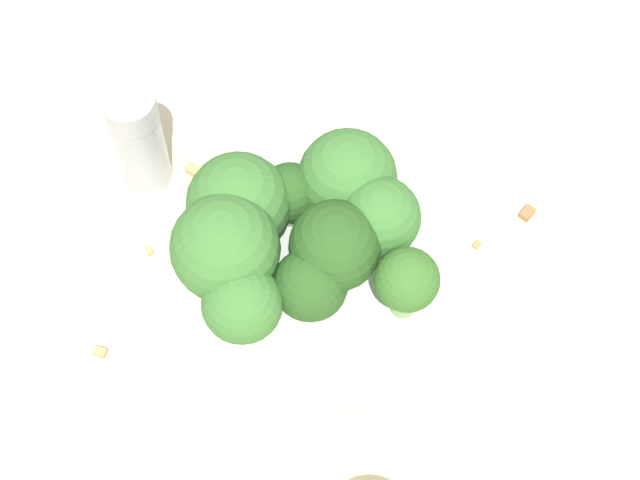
# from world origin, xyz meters

# --- Properties ---
(ground_plane) EXTENTS (3.00, 3.00, 0.00)m
(ground_plane) POSITION_xyz_m (0.00, 0.00, 0.00)
(ground_plane) COLOR beige
(bowl) EXTENTS (0.17, 0.17, 0.04)m
(bowl) POSITION_xyz_m (0.00, 0.00, 0.02)
(bowl) COLOR white
(bowl) RESTS_ON ground_plane
(broccoli_floret_0) EXTENTS (0.06, 0.06, 0.07)m
(broccoli_floret_0) POSITION_xyz_m (-0.03, 0.04, 0.08)
(broccoli_floret_0) COLOR #7A9E5B
(broccoli_floret_0) RESTS_ON bowl
(broccoli_floret_1) EXTENTS (0.04, 0.04, 0.05)m
(broccoli_floret_1) POSITION_xyz_m (-0.02, -0.01, 0.07)
(broccoli_floret_1) COLOR #8EB770
(broccoli_floret_1) RESTS_ON bowl
(broccoli_floret_2) EXTENTS (0.05, 0.05, 0.06)m
(broccoli_floret_2) POSITION_xyz_m (0.00, -0.01, 0.08)
(broccoli_floret_2) COLOR #8EB770
(broccoli_floret_2) RESTS_ON bowl
(broccoli_floret_3) EXTENTS (0.04, 0.04, 0.05)m
(broccoli_floret_3) POSITION_xyz_m (-0.05, 0.02, 0.07)
(broccoli_floret_3) COLOR #7A9E5B
(broccoli_floret_3) RESTS_ON bowl
(broccoli_floret_4) EXTENTS (0.06, 0.06, 0.06)m
(broccoli_floret_4) POSITION_xyz_m (0.04, 0.01, 0.07)
(broccoli_floret_4) COLOR #84AD66
(broccoli_floret_4) RESTS_ON bowl
(broccoli_floret_5) EXTENTS (0.03, 0.03, 0.04)m
(broccoli_floret_5) POSITION_xyz_m (0.02, 0.03, 0.07)
(broccoli_floret_5) COLOR #8EB770
(broccoli_floret_5) RESTS_ON bowl
(broccoli_floret_6) EXTENTS (0.03, 0.03, 0.05)m
(broccoli_floret_6) POSITION_xyz_m (0.00, -0.05, 0.08)
(broccoli_floret_6) COLOR #7A9E5B
(broccoli_floret_6) RESTS_ON bowl
(broccoli_floret_7) EXTENTS (0.05, 0.05, 0.06)m
(broccoli_floret_7) POSITION_xyz_m (0.03, -0.02, 0.08)
(broccoli_floret_7) COLOR #8EB770
(broccoli_floret_7) RESTS_ON bowl
(broccoli_floret_8) EXTENTS (0.06, 0.06, 0.06)m
(broccoli_floret_8) POSITION_xyz_m (0.00, 0.05, 0.07)
(broccoli_floret_8) COLOR #8EB770
(broccoli_floret_8) RESTS_ON bowl
(pepper_shaker) EXTENTS (0.03, 0.03, 0.08)m
(pepper_shaker) POSITION_xyz_m (0.03, 0.14, 0.04)
(pepper_shaker) COLOR #B2B7BC
(pepper_shaker) RESTS_ON ground_plane
(almond_crumb_0) EXTENTS (0.01, 0.00, 0.01)m
(almond_crumb_0) POSITION_xyz_m (0.08, -0.07, 0.00)
(almond_crumb_0) COLOR #AD7F4C
(almond_crumb_0) RESTS_ON ground_plane
(almond_crumb_1) EXTENTS (0.01, 0.01, 0.01)m
(almond_crumb_1) POSITION_xyz_m (0.04, 0.11, 0.00)
(almond_crumb_1) COLOR tan
(almond_crumb_1) RESTS_ON ground_plane
(almond_crumb_2) EXTENTS (0.01, 0.01, 0.01)m
(almond_crumb_2) POSITION_xyz_m (-0.02, 0.11, 0.00)
(almond_crumb_2) COLOR tan
(almond_crumb_2) RESTS_ON ground_plane
(almond_crumb_3) EXTENTS (0.01, 0.01, 0.01)m
(almond_crumb_3) POSITION_xyz_m (0.11, -0.09, 0.00)
(almond_crumb_3) COLOR olive
(almond_crumb_3) RESTS_ON ground_plane
(almond_crumb_4) EXTENTS (0.01, 0.01, 0.01)m
(almond_crumb_4) POSITION_xyz_m (-0.09, 0.10, 0.00)
(almond_crumb_4) COLOR tan
(almond_crumb_4) RESTS_ON ground_plane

